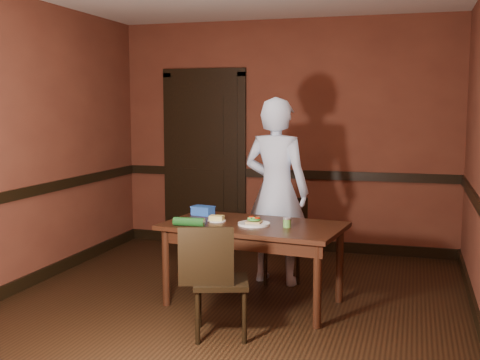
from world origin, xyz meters
The scene contains 19 objects.
floor centered at (0.00, 0.00, 0.00)m, with size 4.00×4.50×0.01m, color black.
wall_back centered at (0.00, 2.25, 1.35)m, with size 4.00×0.02×2.70m, color #59291A.
wall_front centered at (0.00, -2.25, 1.35)m, with size 4.00×0.02×2.70m, color #59291A.
wall_left centered at (-2.00, 0.00, 1.35)m, with size 0.02×4.50×2.70m, color #59291A.
dado_back centered at (0.00, 2.23, 0.90)m, with size 4.00×0.03×0.10m, color black.
dado_left centered at (-1.99, 0.00, 0.90)m, with size 0.03×4.50×0.10m, color black.
baseboard_back centered at (0.00, 2.23, 0.06)m, with size 4.00×0.03×0.12m, color black.
baseboard_left centered at (-1.99, 0.00, 0.06)m, with size 0.03×4.50×0.12m, color black.
baseboard_right centered at (1.99, 0.00, 0.06)m, with size 0.03×4.50×0.12m, color black.
door centered at (-1.00, 2.22, 1.09)m, with size 1.05×0.07×2.20m.
dining_table centered at (0.18, 0.16, 0.35)m, with size 1.50×0.84×0.70m, color black.
chair_far centered at (0.24, 0.92, 0.40)m, with size 0.37×0.37×0.80m, color black, non-canonical shape.
chair_near centered at (0.13, -0.60, 0.42)m, with size 0.40×0.40×0.85m, color black, non-canonical shape.
person centered at (0.21, 0.86, 0.89)m, with size 0.65×0.43×1.78m, color silver.
sandwich_plate centered at (0.19, 0.12, 0.72)m, with size 0.27×0.27×0.07m.
sauce_jar centered at (0.48, 0.09, 0.74)m, with size 0.07×0.07×0.08m.
cheese_saucer centered at (-0.16, 0.19, 0.72)m, with size 0.16×0.16×0.05m.
food_tub centered at (-0.38, 0.44, 0.74)m, with size 0.22×0.17×0.08m.
wrapped_veg centered at (-0.32, -0.08, 0.74)m, with size 0.07×0.07×0.26m, color #154417.
Camera 1 is at (1.48, -4.70, 1.70)m, focal length 45.00 mm.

